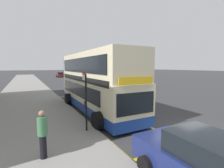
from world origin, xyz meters
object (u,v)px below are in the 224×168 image
at_px(bus_stop_sign, 86,97).
at_px(double_decker_bus, 95,84).
at_px(parked_car_maroon_behind, 60,75).
at_px(pedestrian_waiting_near_sign, 43,132).
at_px(parked_car_navy_kerbside, 205,164).

bearing_deg(bus_stop_sign, double_decker_bus, 61.71).
height_order(double_decker_bus, parked_car_maroon_behind, double_decker_bus).
bearing_deg(double_decker_bus, pedestrian_waiting_near_sign, -127.22).
relative_size(bus_stop_sign, pedestrian_waiting_near_sign, 1.70).
height_order(parked_car_navy_kerbside, pedestrian_waiting_near_sign, pedestrian_waiting_near_sign).
height_order(bus_stop_sign, parked_car_navy_kerbside, bus_stop_sign).
bearing_deg(pedestrian_waiting_near_sign, bus_stop_sign, 39.04).
xyz_separation_m(double_decker_bus, bus_stop_sign, (-2.07, -3.84, -0.21)).
bearing_deg(parked_car_navy_kerbside, double_decker_bus, 86.77).
bearing_deg(pedestrian_waiting_near_sign, parked_car_navy_kerbside, -44.26).
height_order(double_decker_bus, parked_car_navy_kerbside, double_decker_bus).
distance_m(bus_stop_sign, parked_car_maroon_behind, 47.03).
distance_m(parked_car_navy_kerbside, parked_car_maroon_behind, 52.16).
relative_size(parked_car_maroon_behind, pedestrian_waiting_near_sign, 2.42).
xyz_separation_m(bus_stop_sign, parked_car_maroon_behind, (7.35, 46.44, -1.05)).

